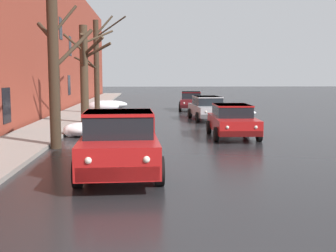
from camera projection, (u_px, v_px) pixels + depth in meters
left_sidewalk_slab at (54, 126)px, 22.36m from camera, size 2.50×80.00×0.15m
brick_townhouse_facade at (16, 24)px, 21.67m from camera, size 0.63×80.00×10.52m
snow_bank_near_corner_left at (104, 107)px, 31.47m from camera, size 2.31×1.22×0.85m
snow_bank_along_left_kerb at (233, 112)px, 28.25m from camera, size 3.07×1.18×0.67m
snow_bank_mid_block_left at (109, 105)px, 34.64m from camera, size 2.84×1.36×0.68m
snow_bank_along_right_kerb at (80, 130)px, 18.88m from camera, size 1.63×1.39×0.62m
bare_tree_second_along_sidewalk at (55, 64)px, 15.50m from camera, size 2.12×1.69×5.92m
bare_tree_mid_block at (85, 71)px, 22.96m from camera, size 2.50×2.72×5.34m
bare_tree_far_down_block at (97, 65)px, 28.82m from camera, size 3.72×2.69×6.78m
pickup_truck_red_approaching_near_lane at (120, 141)px, 11.72m from camera, size 2.35×5.41×1.76m
sedan_red_parked_kerbside_close at (232, 120)px, 18.63m from camera, size 2.01×4.13×1.42m
sedan_silver_parked_kerbside_mid at (208, 107)px, 25.87m from camera, size 2.12×4.51×1.42m
sedan_maroon_parked_far_down_block at (191, 101)px, 33.11m from camera, size 2.13×4.18×1.42m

